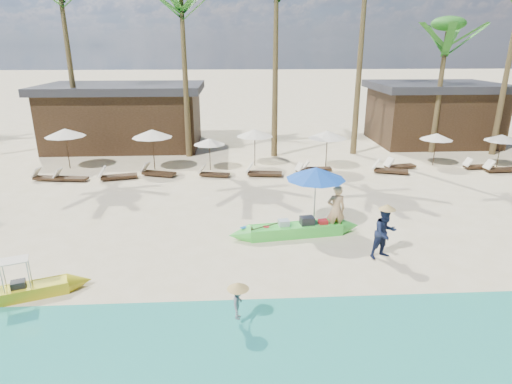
{
  "coord_description": "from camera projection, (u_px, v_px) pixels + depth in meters",
  "views": [
    {
      "loc": [
        -0.55,
        -12.91,
        6.8
      ],
      "look_at": [
        0.29,
        2.0,
        1.67
      ],
      "focal_mm": 30.0,
      "sensor_mm": 36.0,
      "label": 1
    }
  ],
  "objects": [
    {
      "name": "palm_3",
      "position": [
        182.0,
        13.0,
        24.94
      ],
      "size": [
        2.08,
        2.08,
        10.52
      ],
      "color": "brown",
      "rests_on": "ground"
    },
    {
      "name": "lounger_8_left",
      "position": [
        398.0,
        165.0,
        24.75
      ],
      "size": [
        1.95,
        0.96,
        0.64
      ],
      "rotation": [
        0.0,
        0.0,
        0.21
      ],
      "color": "#3A2618",
      "rests_on": "ground"
    },
    {
      "name": "resort_parasol_8",
      "position": [
        437.0,
        137.0,
        25.07
      ],
      "size": [
        1.87,
        1.87,
        1.92
      ],
      "color": "#3A2618",
      "rests_on": "ground"
    },
    {
      "name": "pavilion_west",
      "position": [
        125.0,
        115.0,
        29.81
      ],
      "size": [
        10.8,
        6.6,
        4.3
      ],
      "color": "#3A2618",
      "rests_on": "ground"
    },
    {
      "name": "lounger_3_left",
      "position": [
        48.0,
        177.0,
        22.64
      ],
      "size": [
        1.86,
        0.82,
        0.61
      ],
      "rotation": [
        0.0,
        0.0,
        -0.15
      ],
      "color": "#3A2618",
      "rests_on": "ground"
    },
    {
      "name": "lounger_9_left",
      "position": [
        477.0,
        166.0,
        24.77
      ],
      "size": [
        1.75,
        0.65,
        0.58
      ],
      "rotation": [
        0.0,
        0.0,
        0.07
      ],
      "color": "#3A2618",
      "rests_on": "ground"
    },
    {
      "name": "resort_parasol_9",
      "position": [
        502.0,
        138.0,
        24.64
      ],
      "size": [
        1.89,
        1.89,
        1.95
      ],
      "color": "#3A2618",
      "rests_on": "ground"
    },
    {
      "name": "pavilion_east",
      "position": [
        432.0,
        112.0,
        30.99
      ],
      "size": [
        8.8,
        6.6,
        4.3
      ],
      "color": "#3A2618",
      "rests_on": "ground"
    },
    {
      "name": "lounger_7_right",
      "position": [
        388.0,
        169.0,
        23.93
      ],
      "size": [
        2.03,
        1.17,
        0.66
      ],
      "rotation": [
        0.0,
        0.0,
        -0.32
      ],
      "color": "#3A2618",
      "rests_on": "ground"
    },
    {
      "name": "lounger_5_left",
      "position": [
        212.0,
        173.0,
        23.31
      ],
      "size": [
        1.76,
        0.9,
        0.57
      ],
      "rotation": [
        0.0,
        0.0,
        -0.24
      ],
      "color": "#3A2618",
      "rests_on": "ground"
    },
    {
      "name": "vendor_green",
      "position": [
        385.0,
        233.0,
        14.2
      ],
      "size": [
        1.05,
        0.93,
        1.8
      ],
      "primitive_type": "imported",
      "rotation": [
        0.0,
        0.0,
        0.34
      ],
      "color": "#161F3D",
      "rests_on": "ground"
    },
    {
      "name": "lounger_6_left",
      "position": [
        262.0,
        172.0,
        23.4
      ],
      "size": [
        2.03,
        0.87,
        0.67
      ],
      "rotation": [
        0.0,
        0.0,
        -0.14
      ],
      "color": "#3A2618",
      "rests_on": "ground"
    },
    {
      "name": "lounger_4_left",
      "position": [
        116.0,
        176.0,
        22.79
      ],
      "size": [
        2.06,
        1.07,
        0.67
      ],
      "rotation": [
        0.0,
        0.0,
        0.25
      ],
      "color": "#3A2618",
      "rests_on": "ground"
    },
    {
      "name": "tourist",
      "position": [
        336.0,
        210.0,
        16.04
      ],
      "size": [
        0.7,
        0.46,
        1.91
      ],
      "primitive_type": "imported",
      "rotation": [
        0.0,
        0.0,
        3.14
      ],
      "color": "#DCAB76",
      "rests_on": "ground"
    },
    {
      "name": "palm_6",
      "position": [
        446.0,
        41.0,
        26.53
      ],
      "size": [
        2.08,
        2.08,
        8.51
      ],
      "color": "brown",
      "rests_on": "ground"
    },
    {
      "name": "green_canoe",
      "position": [
        295.0,
        229.0,
        16.07
      ],
      "size": [
        5.64,
        1.2,
        0.72
      ],
      "rotation": [
        0.0,
        0.0,
        0.13
      ],
      "color": "#46E144",
      "rests_on": "ground"
    },
    {
      "name": "lounger_4_right",
      "position": [
        157.0,
        172.0,
        23.44
      ],
      "size": [
        2.0,
        1.16,
        0.65
      ],
      "rotation": [
        0.0,
        0.0,
        -0.32
      ],
      "color": "#3A2618",
      "rests_on": "ground"
    },
    {
      "name": "resort_parasol_4",
      "position": [
        152.0,
        133.0,
        24.05
      ],
      "size": [
        2.27,
        2.27,
        2.34
      ],
      "color": "#3A2618",
      "rests_on": "ground"
    },
    {
      "name": "lounger_9_right",
      "position": [
        499.0,
        169.0,
        24.12
      ],
      "size": [
        1.92,
        0.63,
        0.65
      ],
      "rotation": [
        0.0,
        0.0,
        0.02
      ],
      "color": "#3A2618",
      "rests_on": "ground"
    },
    {
      "name": "lounger_6_right",
      "position": [
        316.0,
        168.0,
        24.38
      ],
      "size": [
        1.62,
        0.51,
        0.55
      ],
      "rotation": [
        0.0,
        0.0,
        -0.01
      ],
      "color": "#3A2618",
      "rests_on": "ground"
    },
    {
      "name": "resort_parasol_3",
      "position": [
        65.0,
        133.0,
        24.31
      ],
      "size": [
        2.27,
        2.27,
        2.34
      ],
      "color": "#3A2618",
      "rests_on": "ground"
    },
    {
      "name": "yellow_canoe",
      "position": [
        12.0,
        294.0,
        12.0
      ],
      "size": [
        4.5,
        1.89,
        1.22
      ],
      "rotation": [
        0.0,
        0.0,
        0.35
      ],
      "color": "yellow",
      "rests_on": "ground"
    },
    {
      "name": "resort_parasol_7",
      "position": [
        327.0,
        134.0,
        24.11
      ],
      "size": [
        2.2,
        2.2,
        2.27
      ],
      "color": "#3A2618",
      "rests_on": "ground"
    },
    {
      "name": "resort_parasol_5",
      "position": [
        209.0,
        141.0,
        24.12
      ],
      "size": [
        1.79,
        1.79,
        1.85
      ],
      "color": "#3A2618",
      "rests_on": "ground"
    },
    {
      "name": "vendor_yellow",
      "position": [
        238.0,
        303.0,
        10.8
      ],
      "size": [
        0.45,
        0.65,
        0.92
      ],
      "primitive_type": "imported",
      "rotation": [
        0.0,
        0.0,
        1.38
      ],
      "color": "gray",
      "rests_on": "ground"
    },
    {
      "name": "resort_parasol_6",
      "position": [
        255.0,
        133.0,
        24.88
      ],
      "size": [
        2.14,
        2.14,
        2.2
      ],
      "color": "#3A2618",
      "rests_on": "ground"
    },
    {
      "name": "lounger_3_right",
      "position": [
        69.0,
        177.0,
        22.57
      ],
      "size": [
        1.81,
        0.77,
        0.6
      ],
      "rotation": [
        0.0,
        0.0,
        -0.13
      ],
      "color": "#3A2618",
      "rests_on": "ground"
    },
    {
      "name": "blue_umbrella",
      "position": [
        316.0,
        173.0,
        16.17
      ],
      "size": [
        2.28,
        2.28,
        2.45
      ],
      "color": "#99999E",
      "rests_on": "ground"
    },
    {
      "name": "wet_sand_strip",
      "position": [
        261.0,
        361.0,
        9.7
      ],
      "size": [
        240.0,
        4.5,
        0.01
      ],
      "primitive_type": "cube",
      "color": "tan",
      "rests_on": "ground"
    },
    {
      "name": "ground",
      "position": [
        251.0,
        258.0,
        14.43
      ],
      "size": [
        240.0,
        240.0,
        0.0
      ],
      "primitive_type": "plane",
      "color": "beige",
      "rests_on": "ground"
    },
    {
      "name": "palm_2",
      "position": [
        61.0,
        3.0,
        25.12
      ],
      "size": [
        2.08,
        2.08,
        11.33
      ],
      "color": "brown",
      "rests_on": "ground"
    },
    {
      "name": "lounger_7_left",
      "position": [
        308.0,
        170.0,
        24.03
      ],
      "size": [
        1.75,
        1.05,
        0.57
      ],
      "rotation": [
        0.0,
        0.0,
        0.35
      ],
      "color": "#3A2618",
      "rests_on": "ground"
    }
  ]
}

